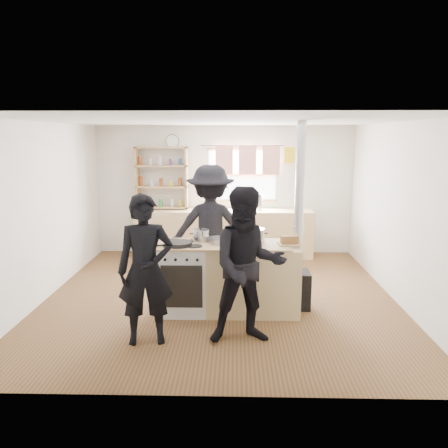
{
  "coord_description": "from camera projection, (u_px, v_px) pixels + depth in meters",
  "views": [
    {
      "loc": [
        0.21,
        -6.04,
        2.31
      ],
      "look_at": [
        0.06,
        -0.1,
        1.1
      ],
      "focal_mm": 35.0,
      "sensor_mm": 36.0,
      "label": 1
    }
  ],
  "objects": [
    {
      "name": "person_far",
      "position": [
        211.0,
        228.0,
        6.57
      ],
      "size": [
        1.24,
        0.74,
        1.89
      ],
      "primitive_type": "imported",
      "rotation": [
        0.0,
        0.0,
        3.17
      ],
      "color": "black",
      "rests_on": "ground"
    },
    {
      "name": "cooking_island",
      "position": [
        229.0,
        278.0,
        5.75
      ],
      "size": [
        1.97,
        0.64,
        0.93
      ],
      "color": "silver",
      "rests_on": "ground"
    },
    {
      "name": "bread_board",
      "position": [
        289.0,
        241.0,
        5.59
      ],
      "size": [
        0.3,
        0.23,
        0.12
      ],
      "color": "tan",
      "rests_on": "cooking_island"
    },
    {
      "name": "skillet_greens",
      "position": [
        179.0,
        243.0,
        5.55
      ],
      "size": [
        0.44,
        0.44,
        0.05
      ],
      "color": "black",
      "rests_on": "cooking_island"
    },
    {
      "name": "shelving_unit",
      "position": [
        162.0,
        178.0,
        8.4
      ],
      "size": [
        1.0,
        0.28,
        1.2
      ],
      "color": "tan",
      "rests_on": "back_counter"
    },
    {
      "name": "thermos",
      "position": [
        260.0,
        203.0,
        8.33
      ],
      "size": [
        0.1,
        0.1,
        0.29
      ],
      "primitive_type": "cylinder",
      "color": "silver",
      "rests_on": "back_counter"
    },
    {
      "name": "ground",
      "position": [
        220.0,
        297.0,
        6.38
      ],
      "size": [
        5.0,
        5.0,
        0.01
      ],
      "primitive_type": "cube",
      "color": "brown",
      "rests_on": "ground"
    },
    {
      "name": "stockpot_counter",
      "position": [
        255.0,
        235.0,
        5.75
      ],
      "size": [
        0.26,
        0.26,
        0.2
      ],
      "color": "#B0B0B3",
      "rests_on": "cooking_island"
    },
    {
      "name": "back_counter",
      "position": [
        224.0,
        233.0,
        8.47
      ],
      "size": [
        3.4,
        0.55,
        0.9
      ],
      "primitive_type": "cube",
      "color": "#D1B17E",
      "rests_on": "ground"
    },
    {
      "name": "stockpot_stove",
      "position": [
        201.0,
        236.0,
        5.77
      ],
      "size": [
        0.22,
        0.22,
        0.18
      ],
      "color": "silver",
      "rests_on": "cooking_island"
    },
    {
      "name": "flue_heater",
      "position": [
        297.0,
        261.0,
        5.85
      ],
      "size": [
        0.35,
        0.35,
        2.5
      ],
      "color": "black",
      "rests_on": "ground"
    },
    {
      "name": "person_near_right",
      "position": [
        248.0,
        266.0,
        4.83
      ],
      "size": [
        0.95,
        0.79,
        1.77
      ],
      "primitive_type": "imported",
      "rotation": [
        0.0,
        0.0,
        0.15
      ],
      "color": "black",
      "rests_on": "ground"
    },
    {
      "name": "roast_tray",
      "position": [
        223.0,
        240.0,
        5.71
      ],
      "size": [
        0.41,
        0.37,
        0.07
      ],
      "color": "silver",
      "rests_on": "cooking_island"
    },
    {
      "name": "person_near_left",
      "position": [
        146.0,
        270.0,
        4.82
      ],
      "size": [
        0.68,
        0.5,
        1.69
      ],
      "primitive_type": "imported",
      "rotation": [
        0.0,
        0.0,
        0.17
      ],
      "color": "black",
      "rests_on": "ground"
    }
  ]
}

